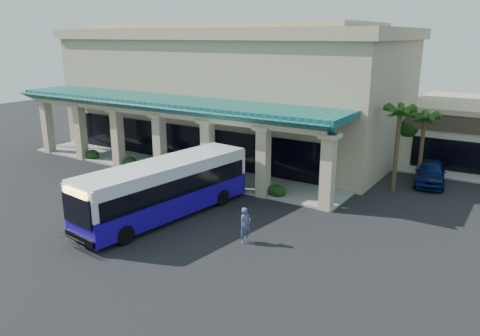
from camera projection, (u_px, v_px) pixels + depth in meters
The scene contains 10 objects.
ground at pixel (197, 216), 27.75m from camera, with size 110.00×110.00×0.00m, color black.
main_building at pixel (233, 88), 43.30m from camera, with size 30.80×14.80×11.35m, color tan, non-canonical shape.
arcade at pixel (169, 134), 36.63m from camera, with size 30.00×6.20×5.70m, color #0C4847, non-canonical shape.
palm_0 at pixel (397, 144), 31.32m from camera, with size 2.40×2.40×6.60m, color #17390F, non-canonical shape.
palm_1 at pixel (422, 144), 33.34m from camera, with size 2.40×2.40×5.80m, color #17390F, non-canonical shape.
palm_2 at pixel (49, 115), 43.86m from camera, with size 2.40×2.40×6.20m, color #17390F, non-canonical shape.
broadleaf_tree at pixel (410, 135), 38.56m from camera, with size 2.60×2.60×4.81m, color black, non-canonical shape.
transit_bus at pixel (166, 190), 27.25m from camera, with size 2.79×11.98×3.35m, color #1B079B, non-canonical shape.
pedestrian at pixel (245, 225), 24.00m from camera, with size 0.69×0.45×1.90m, color #495070.
car_silver at pixel (430, 172), 33.62m from camera, with size 2.01×5.00×1.70m, color #07184B.
Camera 1 is at (16.16, -20.40, 10.36)m, focal length 35.00 mm.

